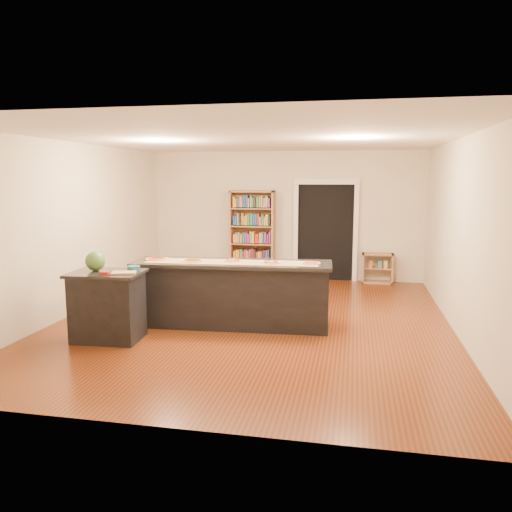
% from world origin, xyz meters
% --- Properties ---
extents(room, '(6.00, 7.00, 2.80)m').
position_xyz_m(room, '(0.00, 0.00, 1.40)').
color(room, beige).
rests_on(room, ground).
extents(doorway, '(1.40, 0.09, 2.21)m').
position_xyz_m(doorway, '(0.90, 3.46, 1.20)').
color(doorway, black).
rests_on(doorway, room).
extents(kitchen_island, '(2.97, 0.80, 0.98)m').
position_xyz_m(kitchen_island, '(-0.27, -0.30, 0.49)').
color(kitchen_island, black).
rests_on(kitchen_island, ground).
extents(side_counter, '(0.97, 0.71, 0.95)m').
position_xyz_m(side_counter, '(-1.79, -1.29, 0.48)').
color(side_counter, black).
rests_on(side_counter, ground).
extents(bookshelf, '(0.98, 0.35, 1.96)m').
position_xyz_m(bookshelf, '(-0.69, 3.28, 0.98)').
color(bookshelf, '#A4754F').
rests_on(bookshelf, ground).
extents(low_shelf, '(0.65, 0.28, 0.65)m').
position_xyz_m(low_shelf, '(2.02, 3.31, 0.32)').
color(low_shelf, '#A4754F').
rests_on(low_shelf, ground).
extents(waste_bin, '(0.22, 0.22, 0.32)m').
position_xyz_m(waste_bin, '(-0.48, 3.18, 0.16)').
color(waste_bin, '#6182DA').
rests_on(waste_bin, ground).
extents(kraft_paper, '(2.60, 0.62, 0.00)m').
position_xyz_m(kraft_paper, '(-0.27, -0.33, 0.98)').
color(kraft_paper, tan).
rests_on(kraft_paper, kitchen_island).
extents(watermelon, '(0.27, 0.27, 0.27)m').
position_xyz_m(watermelon, '(-1.98, -1.24, 1.09)').
color(watermelon, '#144214').
rests_on(watermelon, side_counter).
extents(cutting_board, '(0.36, 0.29, 0.02)m').
position_xyz_m(cutting_board, '(-1.50, -1.35, 0.97)').
color(cutting_board, tan).
rests_on(cutting_board, side_counter).
extents(package_red, '(0.14, 0.10, 0.05)m').
position_xyz_m(package_red, '(-1.70, -1.50, 0.98)').
color(package_red, maroon).
rests_on(package_red, side_counter).
extents(package_teal, '(0.18, 0.18, 0.07)m').
position_xyz_m(package_teal, '(-1.46, -1.13, 0.99)').
color(package_teal, '#195966').
rests_on(package_teal, side_counter).
extents(pizza_a, '(0.32, 0.32, 0.02)m').
position_xyz_m(pizza_a, '(-1.46, -0.33, 0.99)').
color(pizza_a, tan).
rests_on(pizza_a, kitchen_island).
extents(pizza_b, '(0.33, 0.33, 0.02)m').
position_xyz_m(pizza_b, '(-0.86, -0.37, 0.99)').
color(pizza_b, tan).
rests_on(pizza_b, kitchen_island).
extents(pizza_c, '(0.28, 0.28, 0.02)m').
position_xyz_m(pizza_c, '(-0.27, -0.25, 0.99)').
color(pizza_c, tan).
rests_on(pizza_c, kitchen_island).
extents(pizza_d, '(0.29, 0.29, 0.02)m').
position_xyz_m(pizza_d, '(0.32, -0.31, 0.99)').
color(pizza_d, tan).
rests_on(pizza_d, kitchen_island).
extents(pizza_e, '(0.29, 0.29, 0.02)m').
position_xyz_m(pizza_e, '(0.91, -0.25, 0.99)').
color(pizza_e, tan).
rests_on(pizza_e, kitchen_island).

